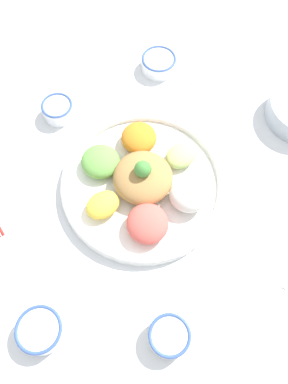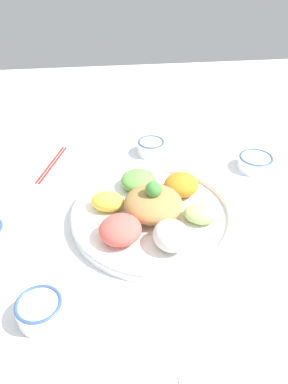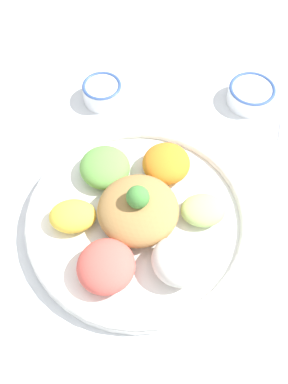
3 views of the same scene
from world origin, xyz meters
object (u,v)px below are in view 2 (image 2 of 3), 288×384
Objects in this scene: rice_bowl_blue at (255,162)px; chopsticks_pair_near at (52,164)px; sauce_bowl_dark at (151,147)px; rice_bowl_plain at (40,310)px; salad_platter at (153,211)px; serving_spoon_extra at (231,375)px; serving_spoon_main at (273,192)px.

chopsticks_pair_near is at bearing -98.45° from rice_bowl_blue.
sauce_bowl_dark is 0.95× the size of rice_bowl_plain.
sauce_bowl_dark is (-0.32, 0.04, -0.00)m from salad_platter.
rice_bowl_plain reaches higher than serving_spoon_extra.
rice_bowl_blue is at bearing 120.42° from salad_platter.
rice_bowl_plain is at bearing 155.16° from serving_spoon_main.
salad_platter is 0.40m from chopsticks_pair_near.
rice_bowl_blue is 0.33m from sauce_bowl_dark.
serving_spoon_main is at bearing 102.18° from salad_platter.
salad_platter is at bearing 135.87° from rice_bowl_plain.
sauce_bowl_dark is 0.73m from serving_spoon_extra.
rice_bowl_plain reaches higher than serving_spoon_main.
rice_bowl_blue is 0.62m from chopsticks_pair_near.
serving_spoon_main is at bearing 119.14° from rice_bowl_plain.
sauce_bowl_dark reaches higher than rice_bowl_blue.
salad_platter reaches higher than serving_spoon_extra.
rice_bowl_blue is at bearing 40.40° from serving_spoon_main.
chopsticks_pair_near is (-0.55, -0.02, -0.02)m from rice_bowl_plain.
serving_spoon_main is (-0.08, 0.35, -0.03)m from salad_platter.
serving_spoon_main is at bearing 4.38° from rice_bowl_blue.
sauce_bowl_dark is 0.65m from rice_bowl_plain.
sauce_bowl_dark is at bearing 114.36° from chopsticks_pair_near.
serving_spoon_extra is (0.49, -0.27, 0.00)m from serving_spoon_main.
serving_spoon_extra is at bearing 10.94° from salad_platter.
rice_bowl_blue is at bearing 127.82° from rice_bowl_plain.
salad_platter is 0.42m from serving_spoon_extra.
sauce_bowl_dark is 0.62× the size of serving_spoon_extra.
chopsticks_pair_near is (-0.09, -0.62, -0.02)m from rice_bowl_blue.
rice_bowl_blue is 0.92× the size of serving_spoon_main.
salad_platter is at bearing -77.69° from serving_spoon_extra.
serving_spoon_extra is at bearing -172.91° from serving_spoon_main.
rice_bowl_blue reaches higher than chopsticks_pair_near.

